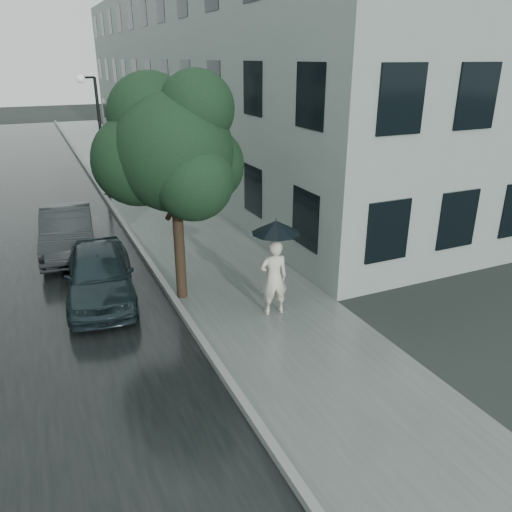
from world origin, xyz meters
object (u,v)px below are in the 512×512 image
pedestrian (274,278)px  car_far (67,231)px  car_near (100,274)px  street_tree (172,149)px  lamp_post (97,130)px

pedestrian → car_far: (-3.85, 5.95, -0.21)m
car_near → street_tree: bearing=-11.3°
street_tree → car_far: size_ratio=1.30×
pedestrian → street_tree: size_ratio=0.33×
lamp_post → street_tree: bearing=-104.9°
car_near → car_far: car_far is taller
pedestrian → car_near: pedestrian is taller
pedestrian → car_near: 4.19m
pedestrian → car_far: pedestrian is taller
car_far → lamp_post: bearing=77.9°
street_tree → lamp_post: size_ratio=1.08×
pedestrian → car_far: size_ratio=0.43×
street_tree → lamp_post: street_tree is taller
car_far → pedestrian: bearing=-51.4°
car_near → car_far: bearing=103.6°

